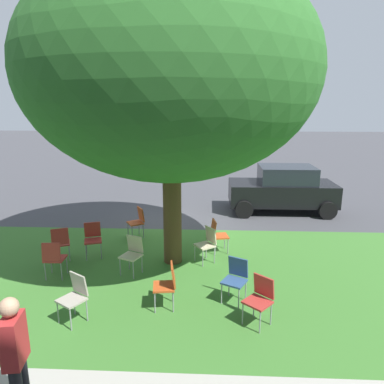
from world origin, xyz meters
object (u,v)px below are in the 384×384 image
chair_6 (168,283)px  chair_3 (138,220)px  chair_8 (61,241)px  parked_car (283,189)px  chair_9 (133,252)px  street_tree (170,73)px  chair_2 (260,297)px  chair_0 (217,233)px  pedestrian_0 (16,357)px  chair_10 (93,237)px  chair_1 (75,294)px  chair_4 (207,242)px  chair_5 (236,276)px  chair_7 (54,257)px

chair_6 → chair_3: bearing=-70.5°
chair_8 → parked_car: bearing=-144.4°
chair_9 → parked_car: parked_car is taller
street_tree → chair_2: 4.96m
street_tree → chair_0: (-1.11, -0.61, -3.92)m
parked_car → pedestrian_0: pedestrian_0 is taller
street_tree → parked_car: size_ratio=1.84×
chair_3 → chair_10: 1.63m
street_tree → chair_3: street_tree is taller
chair_2 → chair_8: (4.52, -2.34, 0.00)m
chair_1 → chair_3: size_ratio=1.00×
chair_3 → parked_car: (-4.70, -2.78, 0.32)m
chair_4 → chair_8: bearing=2.1°
street_tree → chair_5: bearing=128.9°
chair_2 → chair_9: size_ratio=1.00×
chair_1 → chair_7: same height
chair_5 → chair_9: same height
chair_3 → chair_5: bearing=127.8°
chair_1 → chair_7: 1.85m
chair_3 → chair_4: 2.57m
chair_1 → chair_0: bearing=-129.4°
chair_4 → pedestrian_0: pedestrian_0 is taller
chair_9 → chair_10: same height
chair_7 → parked_car: size_ratio=0.24×
chair_7 → pedestrian_0: size_ratio=0.52×
chair_5 → chair_1: bearing=15.4°
parked_car → chair_1: bearing=54.1°
chair_9 → chair_3: bearing=-81.7°
chair_2 → chair_10: 4.67m
chair_2 → chair_6: 1.72m
chair_0 → chair_5: (-0.30, 2.36, 0.00)m
chair_0 → street_tree: bearing=29.0°
chair_2 → chair_7: (4.31, -1.45, 0.00)m
chair_2 → chair_3: same height
chair_0 → chair_10: same height
chair_3 → parked_car: bearing=-149.4°
chair_5 → chair_10: bearing=-29.5°
chair_3 → chair_10: (0.87, 1.38, 0.00)m
chair_0 → chair_1: 4.08m
chair_5 → parked_car: (-2.11, -6.11, 0.32)m
chair_6 → chair_7: bearing=-21.3°
chair_1 → parked_car: (-5.01, -6.91, 0.32)m
chair_7 → chair_10: 1.31m
pedestrian_0 → chair_7: bearing=-72.1°
chair_4 → chair_10: size_ratio=1.00×
chair_0 → chair_5: 2.37m
chair_7 → chair_8: bearing=-76.4°
chair_1 → chair_4: 3.45m
chair_5 → chair_9: (2.26, -1.07, 0.00)m
chair_5 → chair_10: same height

